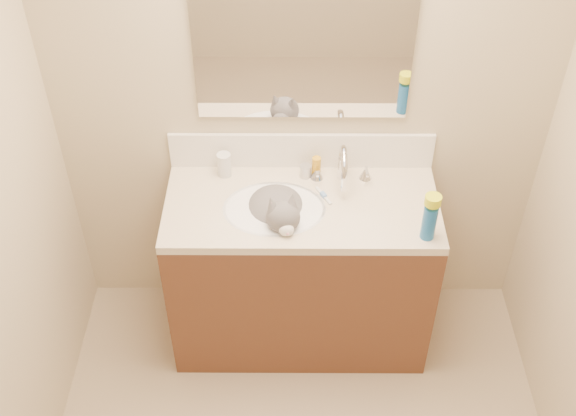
{
  "coord_description": "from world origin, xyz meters",
  "views": [
    {
      "loc": [
        -0.05,
        -1.37,
        2.95
      ],
      "look_at": [
        -0.06,
        0.92,
        0.88
      ],
      "focal_mm": 45.0,
      "sensor_mm": 36.0,
      "label": 1
    }
  ],
  "objects_px": {
    "pill_bottle": "(224,165)",
    "silver_jar": "(306,171)",
    "faucet": "(342,169)",
    "spray_can": "(429,222)",
    "amber_bottle": "(316,167)",
    "vanity_cabinet": "(301,274)",
    "cat": "(278,214)",
    "basin": "(274,220)"
  },
  "relations": [
    {
      "from": "amber_bottle",
      "to": "faucet",
      "type": "bearing_deg",
      "value": -27.89
    },
    {
      "from": "pill_bottle",
      "to": "amber_bottle",
      "type": "xyz_separation_m",
      "value": [
        0.42,
        -0.0,
        -0.01
      ]
    },
    {
      "from": "cat",
      "to": "vanity_cabinet",
      "type": "bearing_deg",
      "value": 1.24
    },
    {
      "from": "basin",
      "to": "faucet",
      "type": "height_order",
      "value": "faucet"
    },
    {
      "from": "pill_bottle",
      "to": "spray_can",
      "type": "relative_size",
      "value": 0.71
    },
    {
      "from": "vanity_cabinet",
      "to": "spray_can",
      "type": "height_order",
      "value": "spray_can"
    },
    {
      "from": "basin",
      "to": "amber_bottle",
      "type": "distance_m",
      "value": 0.32
    },
    {
      "from": "silver_jar",
      "to": "faucet",
      "type": "bearing_deg",
      "value": -18.13
    },
    {
      "from": "spray_can",
      "to": "cat",
      "type": "bearing_deg",
      "value": 164.42
    },
    {
      "from": "pill_bottle",
      "to": "silver_jar",
      "type": "distance_m",
      "value": 0.37
    },
    {
      "from": "pill_bottle",
      "to": "amber_bottle",
      "type": "relative_size",
      "value": 1.15
    },
    {
      "from": "faucet",
      "to": "pill_bottle",
      "type": "height_order",
      "value": "faucet"
    },
    {
      "from": "amber_bottle",
      "to": "spray_can",
      "type": "distance_m",
      "value": 0.6
    },
    {
      "from": "vanity_cabinet",
      "to": "cat",
      "type": "bearing_deg",
      "value": -164.75
    },
    {
      "from": "silver_jar",
      "to": "spray_can",
      "type": "relative_size",
      "value": 0.37
    },
    {
      "from": "vanity_cabinet",
      "to": "silver_jar",
      "type": "relative_size",
      "value": 19.9
    },
    {
      "from": "basin",
      "to": "silver_jar",
      "type": "xyz_separation_m",
      "value": [
        0.14,
        0.22,
        0.1
      ]
    },
    {
      "from": "faucet",
      "to": "silver_jar",
      "type": "distance_m",
      "value": 0.18
    },
    {
      "from": "cat",
      "to": "silver_jar",
      "type": "relative_size",
      "value": 6.83
    },
    {
      "from": "basin",
      "to": "faucet",
      "type": "bearing_deg",
      "value": 29.12
    },
    {
      "from": "basin",
      "to": "silver_jar",
      "type": "relative_size",
      "value": 7.46
    },
    {
      "from": "silver_jar",
      "to": "spray_can",
      "type": "xyz_separation_m",
      "value": [
        0.5,
        -0.39,
        0.05
      ]
    },
    {
      "from": "cat",
      "to": "pill_bottle",
      "type": "bearing_deg",
      "value": 122.67
    },
    {
      "from": "amber_bottle",
      "to": "cat",
      "type": "bearing_deg",
      "value": -127.44
    },
    {
      "from": "basin",
      "to": "faucet",
      "type": "relative_size",
      "value": 1.61
    },
    {
      "from": "basin",
      "to": "spray_can",
      "type": "bearing_deg",
      "value": -15.16
    },
    {
      "from": "faucet",
      "to": "silver_jar",
      "type": "relative_size",
      "value": 4.64
    },
    {
      "from": "silver_jar",
      "to": "amber_bottle",
      "type": "bearing_deg",
      "value": 8.31
    },
    {
      "from": "pill_bottle",
      "to": "faucet",
      "type": "bearing_deg",
      "value": -6.86
    },
    {
      "from": "faucet",
      "to": "silver_jar",
      "type": "height_order",
      "value": "faucet"
    },
    {
      "from": "faucet",
      "to": "spray_can",
      "type": "bearing_deg",
      "value": -45.3
    },
    {
      "from": "faucet",
      "to": "spray_can",
      "type": "height_order",
      "value": "faucet"
    },
    {
      "from": "basin",
      "to": "spray_can",
      "type": "height_order",
      "value": "spray_can"
    },
    {
      "from": "faucet",
      "to": "amber_bottle",
      "type": "bearing_deg",
      "value": 152.11
    },
    {
      "from": "silver_jar",
      "to": "amber_bottle",
      "type": "relative_size",
      "value": 0.61
    },
    {
      "from": "faucet",
      "to": "amber_bottle",
      "type": "xyz_separation_m",
      "value": [
        -0.11,
        0.06,
        -0.04
      ]
    },
    {
      "from": "vanity_cabinet",
      "to": "basin",
      "type": "height_order",
      "value": "basin"
    },
    {
      "from": "cat",
      "to": "amber_bottle",
      "type": "relative_size",
      "value": 4.14
    },
    {
      "from": "basin",
      "to": "pill_bottle",
      "type": "height_order",
      "value": "pill_bottle"
    },
    {
      "from": "basin",
      "to": "faucet",
      "type": "distance_m",
      "value": 0.38
    },
    {
      "from": "pill_bottle",
      "to": "silver_jar",
      "type": "relative_size",
      "value": 1.89
    },
    {
      "from": "spray_can",
      "to": "faucet",
      "type": "bearing_deg",
      "value": 134.7
    }
  ]
}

